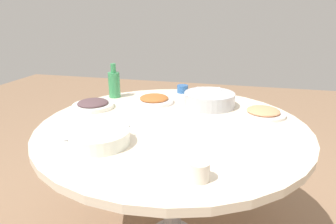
# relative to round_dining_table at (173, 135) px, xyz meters

# --- Properties ---
(round_dining_table) EXTENTS (1.38, 1.38, 0.75)m
(round_dining_table) POSITION_rel_round_dining_table_xyz_m (0.00, 0.00, 0.00)
(round_dining_table) COLOR #99999E
(round_dining_table) RESTS_ON ground
(rice_bowl) EXTENTS (0.31, 0.31, 0.09)m
(rice_bowl) POSITION_rel_round_dining_table_xyz_m (-0.15, -0.33, 0.11)
(rice_bowl) COLOR #B2B5BA
(rice_bowl) RESTS_ON round_dining_table
(soup_bowl) EXTENTS (0.27, 0.27, 0.06)m
(soup_bowl) POSITION_rel_round_dining_table_xyz_m (0.26, 0.32, 0.10)
(soup_bowl) COLOR white
(soup_bowl) RESTS_ON round_dining_table
(dish_eggplant) EXTENTS (0.24, 0.24, 0.05)m
(dish_eggplant) POSITION_rel_round_dining_table_xyz_m (0.52, -0.13, 0.09)
(dish_eggplant) COLOR white
(dish_eggplant) RESTS_ON round_dining_table
(dish_shrimp) EXTENTS (0.25, 0.25, 0.04)m
(dish_shrimp) POSITION_rel_round_dining_table_xyz_m (-0.47, -0.24, 0.09)
(dish_shrimp) COLOR silver
(dish_shrimp) RESTS_ON round_dining_table
(dish_stirfry) EXTENTS (0.25, 0.25, 0.05)m
(dish_stirfry) POSITION_rel_round_dining_table_xyz_m (0.19, -0.32, 0.09)
(dish_stirfry) COLOR white
(dish_stirfry) RESTS_ON round_dining_table
(green_bottle) EXTENTS (0.08, 0.08, 0.23)m
(green_bottle) POSITION_rel_round_dining_table_xyz_m (0.49, -0.38, 0.16)
(green_bottle) COLOR #378D53
(green_bottle) RESTS_ON round_dining_table
(tea_cup_near) EXTENTS (0.08, 0.08, 0.05)m
(tea_cup_near) POSITION_rel_round_dining_table_xyz_m (0.06, -0.60, 0.10)
(tea_cup_near) COLOR #29599D
(tea_cup_near) RESTS_ON round_dining_table
(tea_cup_far) EXTENTS (0.07, 0.07, 0.07)m
(tea_cup_far) POSITION_rel_round_dining_table_xyz_m (-0.21, 0.50, 0.10)
(tea_cup_far) COLOR beige
(tea_cup_far) RESTS_ON round_dining_table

